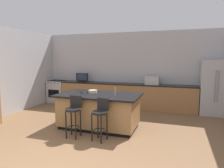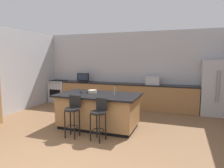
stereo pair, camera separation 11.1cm
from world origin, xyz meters
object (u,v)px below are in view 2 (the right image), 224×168
microwave (153,81)px  tv_remote (81,92)px  fruit_bowl (92,91)px  kitchen_island (98,110)px  cell_phone (88,92)px  bar_stool_left (73,113)px  tv_monitor (83,78)px  bar_stool_right (99,116)px  range_oven (59,91)px  refrigerator (216,88)px

microwave → tv_remote: bearing=-124.9°
fruit_bowl → tv_remote: size_ratio=1.38×
fruit_bowl → tv_remote: 0.33m
kitchen_island → cell_phone: bearing=158.6°
kitchen_island → bar_stool_left: (-0.30, -0.81, 0.12)m
tv_monitor → cell_phone: size_ratio=3.40×
fruit_bowl → kitchen_island: bearing=-29.1°
kitchen_island → tv_monitor: bearing=125.7°
kitchen_island → cell_phone: cell_phone is taller
bar_stool_left → tv_monitor: bearing=113.1°
fruit_bowl → bar_stool_right: bearing=-57.4°
tv_remote → bar_stool_right: bearing=-86.4°
range_oven → tv_remote: size_ratio=5.48×
bar_stool_left → tv_remote: bearing=105.2°
tv_remote → refrigerator: bearing=-10.6°
kitchen_island → bar_stool_left: bearing=-110.4°
bar_stool_left → fruit_bowl: fruit_bowl is taller
bar_stool_right → kitchen_island: bearing=125.4°
kitchen_island → bar_stool_right: (0.35, -0.79, 0.10)m
kitchen_island → microwave: 2.71m
microwave → bar_stool_right: 3.33m
cell_phone → kitchen_island: bearing=-48.3°
refrigerator → tv_remote: 4.32m
range_oven → fruit_bowl: bearing=-40.8°
range_oven → refrigerator: bearing=-0.4°
fruit_bowl → range_oven: bearing=139.2°
tv_monitor → bar_stool_left: tv_monitor is taller
bar_stool_left → cell_phone: (-0.09, 0.96, 0.33)m
refrigerator → range_oven: size_ratio=1.94×
range_oven → microwave: microwave is taller
kitchen_island → bar_stool_right: 0.87m
tv_monitor → fruit_bowl: tv_monitor is taller
refrigerator → bar_stool_left: refrigerator is taller
bar_stool_left → fruit_bowl: (0.07, 0.94, 0.36)m
refrigerator → fruit_bowl: size_ratio=7.73×
bar_stool_left → microwave: bearing=66.2°
kitchen_island → bar_stool_right: bearing=-66.0°
refrigerator → tv_monitor: refrigerator is taller
refrigerator → cell_phone: bearing=-147.5°
tv_monitor → bar_stool_left: 3.51m
microwave → bar_stool_left: bearing=-113.1°
cell_phone → fruit_bowl: bearing=-35.0°
fruit_bowl → refrigerator: bearing=34.0°
bar_stool_left → cell_phone: 1.02m
bar_stool_left → bar_stool_right: bar_stool_left is taller
microwave → bar_stool_right: bearing=-102.7°
refrigerator → cell_phone: size_ratio=12.07×
kitchen_island → fruit_bowl: (-0.24, 0.13, 0.48)m
range_oven → cell_phone: bearing=-42.2°
kitchen_island → fruit_bowl: bearing=150.9°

